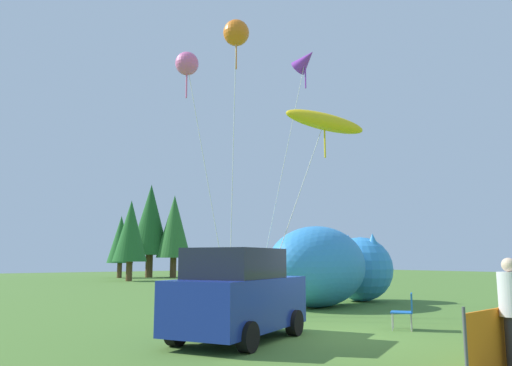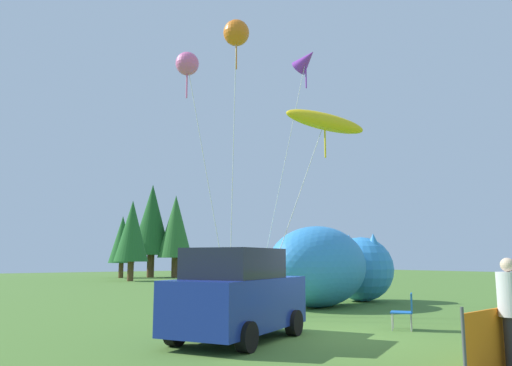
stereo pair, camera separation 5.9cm
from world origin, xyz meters
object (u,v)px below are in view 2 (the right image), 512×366
spectator_in_black_shirt (511,309)px  kite_purple_delta (306,61)px  inflatable_cat (332,269)px  kite_pink_octopus (187,65)px  kite_yellow_hero (325,122)px  kite_orange_flower (236,34)px  folding_chair (406,309)px  parked_car (238,295)px

spectator_in_black_shirt → kite_purple_delta: (6.16, 11.35, 9.51)m
inflatable_cat → kite_pink_octopus: size_ratio=0.80×
spectator_in_black_shirt → kite_yellow_hero: size_ratio=0.25×
kite_purple_delta → kite_orange_flower: bearing=-156.7°
kite_orange_flower → kite_yellow_hero: (3.10, -1.04, -2.81)m
folding_chair → kite_orange_flower: 10.36m
spectator_in_black_shirt → kite_pink_octopus: 13.61m
folding_chair → kite_yellow_hero: (1.27, 4.02, 6.05)m
kite_orange_flower → kite_yellow_hero: size_ratio=1.37×
kite_pink_octopus → folding_chair: bearing=-70.7°
kite_yellow_hero → inflatable_cat: bearing=41.4°
parked_car → folding_chair: 4.60m
spectator_in_black_shirt → kite_orange_flower: (0.78, 9.04, 8.40)m
inflatable_cat → spectator_in_black_shirt: size_ratio=4.07×
kite_pink_octopus → kite_yellow_hero: size_ratio=1.29×
folding_chair → kite_yellow_hero: bearing=-51.3°
kite_orange_flower → folding_chair: bearing=-70.2°
parked_car → kite_yellow_hero: (5.67, 2.77, 5.59)m
parked_car → folding_chair: size_ratio=4.58×
spectator_in_black_shirt → kite_pink_octopus: bearing=89.6°
folding_chair → kite_pink_octopus: size_ratio=0.10×
folding_chair → spectator_in_black_shirt: size_ratio=0.51×
parked_car → kite_pink_octopus: size_ratio=0.46×
parked_car → folding_chair: bearing=-42.0°
spectator_in_black_shirt → kite_pink_octopus: kite_pink_octopus is taller
spectator_in_black_shirt → parked_car: bearing=109.0°
spectator_in_black_shirt → kite_purple_delta: kite_purple_delta is taller
folding_chair → kite_pink_octopus: (-2.52, 7.18, 8.26)m
parked_car → kite_pink_octopus: 9.98m
kite_pink_octopus → kite_yellow_hero: (3.79, -3.16, -2.22)m
folding_chair → inflatable_cat: 6.87m
kite_orange_flower → kite_purple_delta: kite_purple_delta is taller
folding_chair → kite_orange_flower: size_ratio=0.09×
folding_chair → kite_purple_delta: bearing=-59.5°
kite_orange_flower → spectator_in_black_shirt: bearing=-94.9°
spectator_in_black_shirt → kite_orange_flower: 12.36m
parked_car → kite_pink_octopus: kite_pink_octopus is taller
inflatable_cat → spectator_in_black_shirt: inflatable_cat is taller
inflatable_cat → kite_yellow_hero: size_ratio=1.03×
parked_car → inflatable_cat: inflatable_cat is taller
kite_yellow_hero → kite_purple_delta: bearing=55.8°
spectator_in_black_shirt → kite_orange_flower: kite_orange_flower is taller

